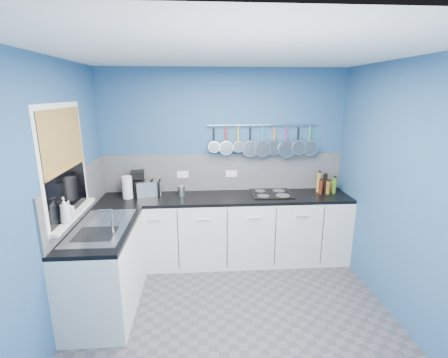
{
  "coord_description": "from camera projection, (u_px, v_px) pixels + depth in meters",
  "views": [
    {
      "loc": [
        -0.3,
        -2.78,
        2.19
      ],
      "look_at": [
        -0.05,
        0.75,
        1.25
      ],
      "focal_mm": 26.18,
      "sensor_mm": 36.0,
      "label": 1
    }
  ],
  "objects": [
    {
      "name": "toaster",
      "position": [
        148.0,
        188.0,
        4.19
      ],
      "size": [
        0.34,
        0.26,
        0.19
      ],
      "primitive_type": "cube",
      "rotation": [
        0.0,
        0.0,
        0.32
      ],
      "color": "silver",
      "rests_on": "worktop_back"
    },
    {
      "name": "window_frame",
      "position": [
        65.0,
        163.0,
        3.04
      ],
      "size": [
        0.01,
        1.0,
        1.1
      ],
      "primitive_type": "cube",
      "color": "white",
      "rests_on": "wall_left"
    },
    {
      "name": "backsplash_back",
      "position": [
        224.0,
        172.0,
        4.4
      ],
      "size": [
        3.2,
        0.02,
        0.5
      ],
      "primitive_type": "cube",
      "color": "#999A9D",
      "rests_on": "wall_back"
    },
    {
      "name": "condiment_0",
      "position": [
        333.0,
        186.0,
        4.38
      ],
      "size": [
        0.07,
        0.07,
        0.15
      ],
      "primitive_type": "cylinder",
      "color": "#8C5914",
      "rests_on": "worktop_back"
    },
    {
      "name": "coffee_maker",
      "position": [
        138.0,
        183.0,
        4.19
      ],
      "size": [
        0.2,
        0.22,
        0.32
      ],
      "primitive_type": null,
      "rotation": [
        0.0,
        0.0,
        0.14
      ],
      "color": "black",
      "rests_on": "worktop_back"
    },
    {
      "name": "bamboo_blind",
      "position": [
        63.0,
        139.0,
        2.99
      ],
      "size": [
        0.01,
        0.9,
        0.55
      ],
      "primitive_type": "cube",
      "color": "olive",
      "rests_on": "wall_left"
    },
    {
      "name": "window_glass",
      "position": [
        65.0,
        163.0,
        3.04
      ],
      "size": [
        0.01,
        0.9,
        1.0
      ],
      "primitive_type": "cube",
      "color": "black",
      "rests_on": "wall_left"
    },
    {
      "name": "wall_right",
      "position": [
        407.0,
        196.0,
        3.05
      ],
      "size": [
        0.02,
        3.0,
        2.5
      ],
      "primitive_type": "cube",
      "color": "#2A5381",
      "rests_on": "ground"
    },
    {
      "name": "pan_0",
      "position": [
        214.0,
        139.0,
        4.22
      ],
      "size": [
        0.15,
        0.11,
        0.34
      ],
      "primitive_type": null,
      "color": "silver",
      "rests_on": "pot_rail"
    },
    {
      "name": "socket_right",
      "position": [
        231.0,
        174.0,
        4.4
      ],
      "size": [
        0.15,
        0.01,
        0.09
      ],
      "primitive_type": "cube",
      "color": "white",
      "rests_on": "backsplash_back"
    },
    {
      "name": "sink_unit",
      "position": [
        101.0,
        227.0,
        3.23
      ],
      "size": [
        0.5,
        0.95,
        0.01
      ],
      "primitive_type": "cube",
      "color": "silver",
      "rests_on": "worktop_left"
    },
    {
      "name": "soap_bottle_b",
      "position": [
        69.0,
        210.0,
        3.02
      ],
      "size": [
        0.09,
        0.09,
        0.17
      ],
      "primitive_type": "imported",
      "rotation": [
        0.0,
        0.0,
        0.17
      ],
      "color": "white",
      "rests_on": "window_sill"
    },
    {
      "name": "paper_towel",
      "position": [
        127.0,
        187.0,
        4.08
      ],
      "size": [
        0.15,
        0.15,
        0.28
      ],
      "primitive_type": "cylinder",
      "rotation": [
        0.0,
        0.0,
        0.19
      ],
      "color": "white",
      "rests_on": "worktop_back"
    },
    {
      "name": "pan_1",
      "position": [
        226.0,
        140.0,
        4.24
      ],
      "size": [
        0.19,
        0.1,
        0.38
      ],
      "primitive_type": null,
      "color": "silver",
      "rests_on": "pot_rail"
    },
    {
      "name": "condiment_5",
      "position": [
        321.0,
        187.0,
        4.26
      ],
      "size": [
        0.05,
        0.05,
        0.19
      ],
      "primitive_type": "cylinder",
      "color": "#4C190C",
      "rests_on": "worktop_back"
    },
    {
      "name": "condiment_1",
      "position": [
        325.0,
        183.0,
        4.38
      ],
      "size": [
        0.06,
        0.06,
        0.23
      ],
      "primitive_type": "cylinder",
      "color": "black",
      "rests_on": "worktop_back"
    },
    {
      "name": "pot_rail",
      "position": [
        262.0,
        125.0,
        4.23
      ],
      "size": [
        1.45,
        0.02,
        0.02
      ],
      "primitive_type": "cylinder",
      "rotation": [
        0.0,
        1.57,
        0.0
      ],
      "color": "silver",
      "rests_on": "wall_back"
    },
    {
      "name": "window_sill",
      "position": [
        74.0,
        215.0,
        3.18
      ],
      "size": [
        0.1,
        0.98,
        0.03
      ],
      "primitive_type": "cube",
      "color": "white",
      "rests_on": "wall_left"
    },
    {
      "name": "pan_8",
      "position": [
        310.0,
        140.0,
        4.32
      ],
      "size": [
        0.21,
        0.1,
        0.4
      ],
      "primitive_type": null,
      "color": "silver",
      "rests_on": "pot_rail"
    },
    {
      "name": "wall_front",
      "position": [
        270.0,
        306.0,
        1.48
      ],
      "size": [
        3.2,
        0.02,
        2.5
      ],
      "primitive_type": "cube",
      "color": "#2A5381",
      "rests_on": "ground"
    },
    {
      "name": "condiment_4",
      "position": [
        328.0,
        187.0,
        4.27
      ],
      "size": [
        0.06,
        0.06,
        0.17
      ],
      "primitive_type": "cylinder",
      "color": "brown",
      "rests_on": "worktop_back"
    },
    {
      "name": "pan_5",
      "position": [
        274.0,
        140.0,
        4.28
      ],
      "size": [
        0.2,
        0.08,
        0.39
      ],
      "primitive_type": null,
      "color": "silver",
      "rests_on": "pot_rail"
    },
    {
      "name": "canister",
      "position": [
        181.0,
        191.0,
        4.2
      ],
      "size": [
        0.09,
        0.09,
        0.13
      ],
      "primitive_type": "cylinder",
      "rotation": [
        0.0,
        0.0,
        -0.03
      ],
      "color": "silver",
      "rests_on": "worktop_back"
    },
    {
      "name": "pan_6",
      "position": [
        286.0,
        141.0,
        4.3
      ],
      "size": [
        0.23,
        0.1,
        0.42
      ],
      "primitive_type": null,
      "color": "silver",
      "rests_on": "pot_rail"
    },
    {
      "name": "wall_back",
      "position": [
        224.0,
        164.0,
        4.39
      ],
      "size": [
        3.2,
        0.02,
        2.5
      ],
      "primitive_type": "cube",
      "color": "#2A5381",
      "rests_on": "ground"
    },
    {
      "name": "condiment_3",
      "position": [
        334.0,
        185.0,
        4.29
      ],
      "size": [
        0.06,
        0.06,
        0.21
      ],
      "primitive_type": "cylinder",
      "color": "#3F721E",
      "rests_on": "worktop_back"
    },
    {
      "name": "floor",
      "position": [
        234.0,
        320.0,
        3.26
      ],
      "size": [
        3.2,
        3.0,
        0.02
      ],
      "primitive_type": "cube",
      "color": "#47474C",
      "rests_on": "ground"
    },
    {
      "name": "mixer_tap",
      "position": [
        112.0,
        221.0,
        3.03
      ],
      "size": [
        0.12,
        0.08,
        0.26
      ],
      "primitive_type": null,
      "color": "silver",
      "rests_on": "worktop_left"
    },
    {
      "name": "cabinet_run_back",
      "position": [
        225.0,
        230.0,
        4.31
      ],
      "size": [
        3.2,
        0.6,
        0.86
      ],
      "primitive_type": "cube",
      "color": "silver",
      "rests_on": "ground"
    },
    {
      "name": "hob",
      "position": [
        271.0,
        194.0,
        4.28
      ],
      "size": [
        0.52,
        0.46,
        0.01
      ],
      "primitive_type": "cube",
      "color": "black",
      "rests_on": "worktop_back"
    },
    {
      "name": "socket_left",
      "position": [
        183.0,
        174.0,
        4.35
      ],
      "size": [
        0.15,
        0.01,
        0.09
      ],
      "primitive_type": "cube",
      "color": "white",
      "rests_on": "backsplash_back"
    },
    {
      "name": "pan_4",
      "position": [
        262.0,
        141.0,
        4.28
      ],
      "size": [
        0.22,
        0.09,
        0.41
      ],
      "primitive_type": null,
      "color": "silver",
      "rests_on": "pot_rail"
    },
    {
      "name": "backsplash_left",
      "position": [
        79.0,
        194.0,
        3.43
      ],
      "size": [
        0.02,
        1.8,
        0.5
      ],
      "primitive_type": "cube",
      "color": "#999A9D",
      "rests_on": "wall_left"
    },
    {
      "name": "wall_left",
      "position": [
        51.0,
        204.0,
        2.83
      ],
      "size": [
        0.02,
        3.0,
        2.5
      ],
      "primitive_type": "cube",
      "color": "#2A5381",
      "rests_on": "ground"
    },
    {
      "name": "soap_bottle_a",
      "position": [
        65.0,
        210.0,
        2.92
      ],
      "size": [
        0.12,
        0.12,
        0.24
      ],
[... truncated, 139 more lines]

